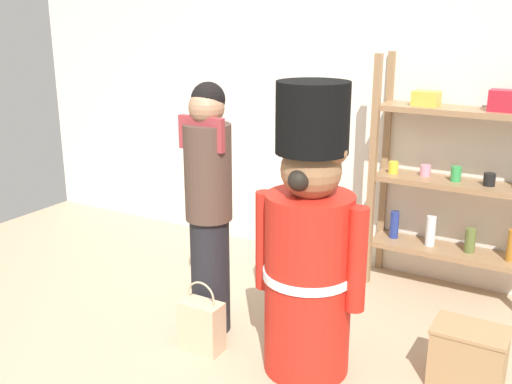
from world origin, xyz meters
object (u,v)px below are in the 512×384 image
object	(u,v)px
merchandise_shelf	(456,178)
person_shopper	(209,203)
display_crate	(468,356)
teddy_bear_guard	(309,248)
shopping_bag	(202,325)

from	to	relation	value
merchandise_shelf	person_shopper	xyz separation A→B (m)	(-1.19, -1.34, -0.00)
merchandise_shelf	display_crate	world-z (taller)	merchandise_shelf
teddy_bear_guard	shopping_bag	xyz separation A→B (m)	(-0.63, -0.15, -0.58)
teddy_bear_guard	person_shopper	xyz separation A→B (m)	(-0.73, 0.10, 0.11)
teddy_bear_guard	person_shopper	distance (m)	0.74
merchandise_shelf	person_shopper	bearing A→B (deg)	-131.59
person_shopper	display_crate	world-z (taller)	person_shopper
teddy_bear_guard	shopping_bag	distance (m)	0.87
teddy_bear_guard	shopping_bag	size ratio (longest dim) A/B	3.65
shopping_bag	teddy_bear_guard	bearing A→B (deg)	13.05
merchandise_shelf	display_crate	distance (m)	1.39
merchandise_shelf	person_shopper	world-z (taller)	merchandise_shelf
person_shopper	display_crate	bearing A→B (deg)	7.23
merchandise_shelf	teddy_bear_guard	bearing A→B (deg)	-107.90
person_shopper	teddy_bear_guard	bearing A→B (deg)	-7.53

